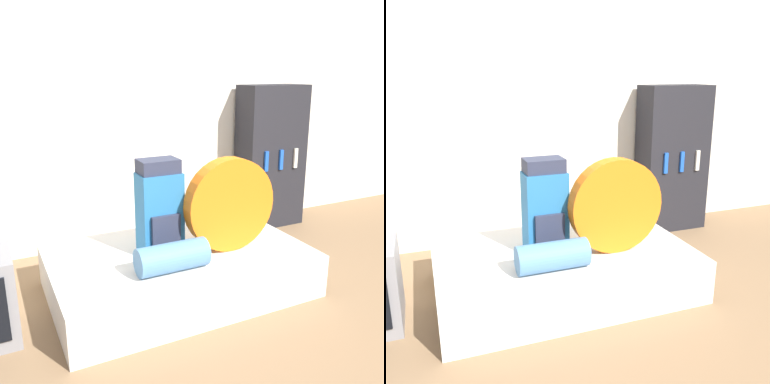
% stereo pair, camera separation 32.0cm
% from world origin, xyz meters
% --- Properties ---
extents(ground_plane, '(16.00, 16.00, 0.00)m').
position_xyz_m(ground_plane, '(0.00, 0.00, 0.00)').
color(ground_plane, '#846647').
extents(wall_back, '(8.00, 0.05, 2.60)m').
position_xyz_m(wall_back, '(0.00, 1.80, 1.30)').
color(wall_back, silver).
rests_on(wall_back, ground_plane).
extents(bed, '(1.92, 1.20, 0.33)m').
position_xyz_m(bed, '(0.04, 0.62, 0.17)').
color(bed, silver).
rests_on(bed, ground_plane).
extents(backpack, '(0.32, 0.25, 0.71)m').
position_xyz_m(backpack, '(-0.09, 0.66, 0.68)').
color(backpack, '#23669E').
rests_on(backpack, bed).
extents(tent_bag, '(0.72, 0.12, 0.72)m').
position_xyz_m(tent_bag, '(0.41, 0.48, 0.69)').
color(tent_bag, orange).
rests_on(tent_bag, bed).
extents(sleeping_roll, '(0.50, 0.20, 0.20)m').
position_xyz_m(sleeping_roll, '(-0.14, 0.32, 0.44)').
color(sleeping_roll, teal).
rests_on(sleeping_roll, bed).
extents(bookshelf, '(0.71, 0.37, 1.52)m').
position_xyz_m(bookshelf, '(1.57, 1.55, 0.76)').
color(bookshelf, black).
rests_on(bookshelf, ground_plane).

